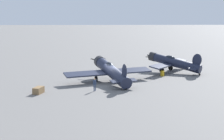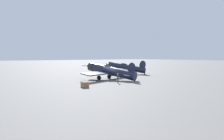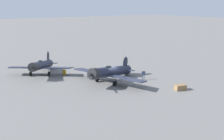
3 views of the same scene
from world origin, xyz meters
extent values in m
plane|color=slate|center=(0.00, 0.00, 0.00)|extent=(400.00, 400.00, 0.00)
cylinder|color=#1E2338|center=(0.00, 0.00, 1.57)|extent=(4.94, 9.59, 2.99)
cylinder|color=#232326|center=(1.65, -4.27, 2.28)|extent=(1.97, 1.67, 1.79)
cone|color=#232326|center=(1.89, -4.88, 2.38)|extent=(0.88, 0.86, 0.77)
cube|color=black|center=(1.94, -5.02, 2.38)|extent=(2.38, 1.60, 0.45)
ellipsoid|color=black|center=(0.34, -0.89, 2.37)|extent=(1.35, 1.94, 0.93)
cube|color=#282D42|center=(0.41, -1.07, 1.32)|extent=(12.37, 6.35, 0.48)
ellipsoid|color=#1E2338|center=(-1.45, 3.74, 2.24)|extent=(0.76, 1.71, 2.17)
cube|color=#282D42|center=(-1.38, 3.56, 1.06)|extent=(3.57, 2.25, 0.27)
cylinder|color=#999BA0|center=(2.18, -1.00, 0.98)|extent=(0.14, 0.14, 1.16)
cylinder|color=black|center=(2.18, -1.00, 0.40)|extent=(0.48, 0.82, 0.80)
cylinder|color=#999BA0|center=(-0.94, -2.21, 0.98)|extent=(0.14, 0.14, 1.16)
cylinder|color=black|center=(-0.94, -2.21, 0.40)|extent=(0.48, 0.82, 0.80)
cylinder|color=black|center=(-1.66, 4.28, 0.14)|extent=(0.19, 0.30, 0.28)
cylinder|color=#1E2338|center=(-10.24, -7.80, 1.58)|extent=(7.73, 6.24, 2.73)
cylinder|color=#232326|center=(-6.99, -10.22, 2.24)|extent=(1.78, 1.86, 1.60)
cone|color=#232326|center=(-6.47, -10.61, 2.35)|extent=(0.88, 0.88, 0.70)
cube|color=black|center=(-6.35, -10.70, 2.35)|extent=(1.34, 2.75, 0.24)
ellipsoid|color=black|center=(-9.56, -8.31, 2.30)|extent=(1.89, 1.68, 0.95)
cube|color=#282D42|center=(-9.43, -8.41, 1.37)|extent=(7.62, 9.43, 0.45)
ellipsoid|color=#1E2338|center=(-13.11, -5.66, 2.27)|extent=(1.52, 1.18, 2.23)
cube|color=#282D42|center=(-12.95, -5.78, 1.09)|extent=(2.91, 3.39, 0.28)
cylinder|color=#999BA0|center=(-8.07, -7.44, 0.99)|extent=(0.14, 0.14, 1.19)
cylinder|color=black|center=(-8.07, -7.44, 0.40)|extent=(0.76, 0.64, 0.80)
cylinder|color=#999BA0|center=(-9.96, -9.98, 0.99)|extent=(0.14, 0.14, 1.19)
cylinder|color=black|center=(-9.96, -9.98, 0.40)|extent=(0.76, 0.64, 0.80)
cylinder|color=black|center=(-13.52, -5.36, 0.14)|extent=(0.28, 0.25, 0.28)
cylinder|color=#384766|center=(2.15, 4.49, 0.40)|extent=(0.12, 0.12, 0.80)
cylinder|color=#384766|center=(2.30, 4.73, 0.40)|extent=(0.12, 0.12, 0.80)
cube|color=#384766|center=(2.22, 4.61, 1.09)|extent=(0.41, 0.48, 0.57)
sphere|color=tan|center=(2.22, 4.61, 1.49)|extent=(0.21, 0.21, 0.21)
cylinder|color=#384766|center=(2.08, 4.38, 1.10)|extent=(0.09, 0.09, 0.54)
cylinder|color=#384766|center=(2.36, 4.84, 1.10)|extent=(0.09, 0.09, 0.54)
cube|color=olive|center=(8.88, 5.72, 0.39)|extent=(1.24, 1.74, 0.77)
cylinder|color=gold|center=(-7.70, -4.82, 0.40)|extent=(0.59, 0.59, 0.80)
torus|color=gold|center=(-7.70, -4.82, 0.56)|extent=(0.63, 0.63, 0.04)
torus|color=gold|center=(-7.70, -4.82, 0.24)|extent=(0.63, 0.63, 0.04)
camera|label=1|loc=(0.98, 44.80, 9.63)|focal=53.90mm
camera|label=2|loc=(24.25, 33.13, 4.32)|focal=36.29mm
camera|label=3|loc=(29.40, -19.91, 11.62)|focal=37.60mm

